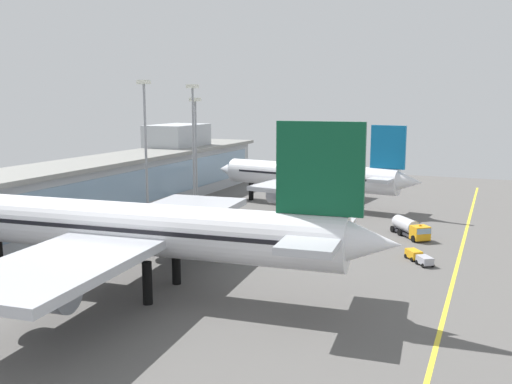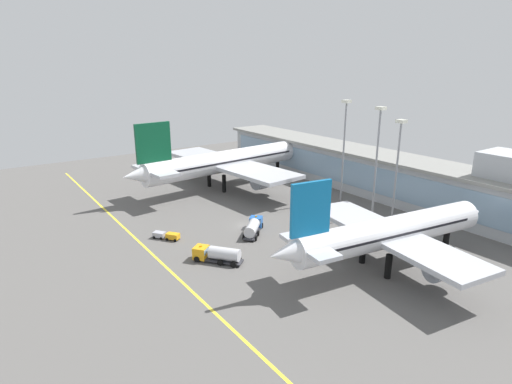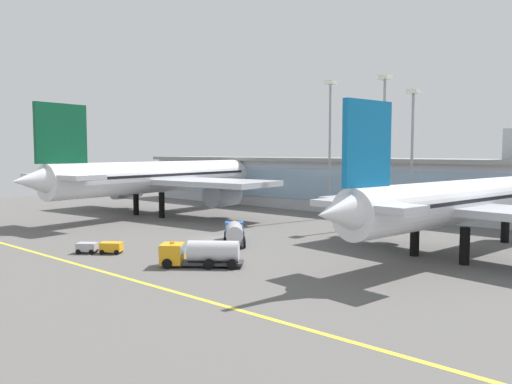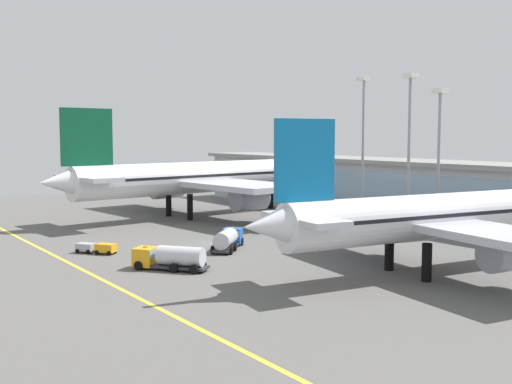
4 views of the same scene
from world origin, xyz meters
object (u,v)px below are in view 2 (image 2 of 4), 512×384
fuel_tanker_truck (216,254)px  apron_light_mast_west (344,137)px  airliner_near_right (390,233)px  service_truck_far (253,226)px  apron_light_mast_centre (378,147)px  airliner_near_left (226,162)px  apron_light_mast_east (398,156)px  baggage_tug_near (167,235)px

fuel_tanker_truck → apron_light_mast_west: size_ratio=0.33×
airliner_near_right → service_truck_far: airliner_near_right is taller
airliner_near_right → apron_light_mast_centre: size_ratio=1.86×
airliner_near_left → apron_light_mast_east: apron_light_mast_east is taller
airliner_near_right → apron_light_mast_east: bearing=43.7°
airliner_near_right → service_truck_far: (-26.00, -10.41, -4.92)m
apron_light_mast_east → service_truck_far: bearing=-111.8°
baggage_tug_near → apron_light_mast_west: size_ratio=0.21×
baggage_tug_near → apron_light_mast_centre: (15.30, 44.47, 15.60)m
service_truck_far → apron_light_mast_centre: bearing=-59.7°
apron_light_mast_east → airliner_near_right: bearing=-54.5°
apron_light_mast_centre → apron_light_mast_east: 4.78m
baggage_tug_near → apron_light_mast_west: (2.96, 46.96, 15.88)m
airliner_near_left → service_truck_far: airliner_near_left is taller
fuel_tanker_truck → apron_light_mast_west: apron_light_mast_west is taller
fuel_tanker_truck → service_truck_far: 14.89m
apron_light_mast_west → apron_light_mast_centre: 12.59m
fuel_tanker_truck → baggage_tug_near: fuel_tanker_truck is taller
fuel_tanker_truck → apron_light_mast_centre: apron_light_mast_centre is taller
service_truck_far → apron_light_mast_west: apron_light_mast_west is taller
service_truck_far → fuel_tanker_truck: bearing=164.3°
fuel_tanker_truck → apron_light_mast_centre: (0.69, 41.27, 14.88)m
apron_light_mast_west → apron_light_mast_centre: size_ratio=1.02×
airliner_near_left → fuel_tanker_truck: size_ratio=7.16×
airliner_near_left → airliner_near_right: 59.01m
airliner_near_left → apron_light_mast_centre: bearing=-75.4°
apron_light_mast_west → airliner_near_right: bearing=-33.6°
service_truck_far → apron_light_mast_centre: size_ratio=0.32×
apron_light_mast_centre → apron_light_mast_east: bearing=23.4°
airliner_near_left → apron_light_mast_centre: size_ratio=2.44×
baggage_tug_near → service_truck_far: service_truck_far is taller
fuel_tanker_truck → service_truck_far: size_ratio=1.06×
airliner_near_left → apron_light_mast_west: apron_light_mast_west is taller
baggage_tug_near → apron_light_mast_centre: 49.54m
apron_light_mast_centre → apron_light_mast_east: size_ratio=1.11×
airliner_near_right → apron_light_mast_east: size_ratio=2.06×
apron_light_mast_west → airliner_near_left: bearing=-148.7°
airliner_near_left → service_truck_far: 36.06m
apron_light_mast_west → apron_light_mast_east: 16.64m
airliner_near_right → baggage_tug_near: (-33.50, -26.69, -5.64)m
baggage_tug_near → fuel_tanker_truck: bearing=-24.0°
airliner_near_left → apron_light_mast_east: bearing=-75.0°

